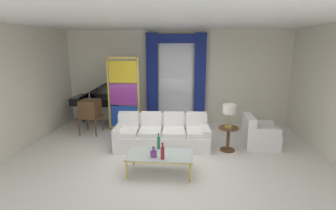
% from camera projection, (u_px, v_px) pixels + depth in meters
% --- Properties ---
extents(ground_plane, '(16.00, 16.00, 0.00)m').
position_uv_depth(ground_plane, '(166.00, 159.00, 6.00)').
color(ground_plane, white).
extents(wall_rear, '(8.00, 0.12, 3.00)m').
position_uv_depth(wall_rear, '(176.00, 77.00, 8.62)').
color(wall_rear, silver).
rests_on(wall_rear, ground).
extents(wall_left, '(0.12, 7.00, 3.00)m').
position_uv_depth(wall_left, '(24.00, 87.00, 6.59)').
color(wall_left, silver).
rests_on(wall_left, ground).
extents(wall_right, '(0.12, 7.00, 3.00)m').
position_uv_depth(wall_right, '(331.00, 92.00, 5.89)').
color(wall_right, silver).
rests_on(wall_right, ground).
extents(ceiling_slab, '(8.00, 7.60, 0.04)m').
position_uv_depth(ceiling_slab, '(170.00, 23.00, 6.09)').
color(ceiling_slab, white).
extents(curtained_window, '(2.00, 0.17, 2.70)m').
position_uv_depth(curtained_window, '(176.00, 70.00, 8.41)').
color(curtained_window, white).
rests_on(curtained_window, ground).
extents(couch_white_long, '(2.40, 1.09, 0.86)m').
position_uv_depth(couch_white_long, '(162.00, 135.00, 6.67)').
color(couch_white_long, white).
rests_on(couch_white_long, ground).
extents(coffee_table, '(1.31, 0.70, 0.41)m').
position_uv_depth(coffee_table, '(160.00, 155.00, 5.26)').
color(coffee_table, silver).
rests_on(coffee_table, ground).
extents(bottle_blue_decanter, '(0.13, 0.13, 0.21)m').
position_uv_depth(bottle_blue_decanter, '(154.00, 153.00, 5.11)').
color(bottle_blue_decanter, '#753384').
rests_on(bottle_blue_decanter, coffee_table).
extents(bottle_crystal_tall, '(0.06, 0.06, 0.35)m').
position_uv_depth(bottle_crystal_tall, '(159.00, 142.00, 5.47)').
color(bottle_crystal_tall, '#196B3D').
rests_on(bottle_crystal_tall, coffee_table).
extents(bottle_amber_squat, '(0.07, 0.07, 0.34)m').
position_uv_depth(bottle_amber_squat, '(163.00, 152.00, 4.99)').
color(bottle_amber_squat, maroon).
rests_on(bottle_amber_squat, coffee_table).
extents(vintage_tv, '(0.62, 0.60, 1.35)m').
position_uv_depth(vintage_tv, '(90.00, 109.00, 7.55)').
color(vintage_tv, brown).
rests_on(vintage_tv, ground).
extents(armchair_white, '(0.83, 0.83, 0.80)m').
position_uv_depth(armchair_white, '(258.00, 135.00, 6.68)').
color(armchair_white, white).
rests_on(armchair_white, ground).
extents(stained_glass_divider, '(0.95, 0.05, 2.20)m').
position_uv_depth(stained_glass_divider, '(124.00, 96.00, 7.76)').
color(stained_glass_divider, gold).
rests_on(stained_glass_divider, ground).
extents(peacock_figurine, '(0.44, 0.60, 0.50)m').
position_uv_depth(peacock_figurine, '(135.00, 127.00, 7.53)').
color(peacock_figurine, beige).
rests_on(peacock_figurine, ground).
extents(round_side_table, '(0.48, 0.48, 0.59)m').
position_uv_depth(round_side_table, '(228.00, 137.00, 6.38)').
color(round_side_table, brown).
rests_on(round_side_table, ground).
extents(table_lamp_brass, '(0.32, 0.32, 0.57)m').
position_uv_depth(table_lamp_brass, '(230.00, 110.00, 6.23)').
color(table_lamp_brass, '#B29338').
rests_on(table_lamp_brass, round_side_table).
extents(grand_piano, '(1.50, 1.10, 1.40)m').
position_uv_depth(grand_piano, '(98.00, 99.00, 8.60)').
color(grand_piano, black).
rests_on(grand_piano, ground).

